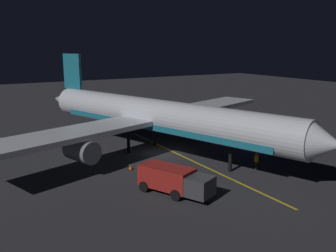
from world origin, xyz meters
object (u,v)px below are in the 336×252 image
ground_crew_worker (256,161)px  traffic_cone_near_right (152,170)px  traffic_cone_near_left (130,167)px  airliner (155,117)px  catering_truck (248,132)px  traffic_cone_under_wing (185,189)px  baggage_truck (173,180)px

ground_crew_worker → traffic_cone_near_right: (9.05, -4.51, -0.64)m
ground_crew_worker → traffic_cone_near_left: size_ratio=3.16×
ground_crew_worker → traffic_cone_near_left: 12.19m
airliner → catering_truck: bearing=170.7°
airliner → traffic_cone_near_right: (3.53, 5.90, -3.84)m
traffic_cone_near_right → traffic_cone_under_wing: (-0.15, 5.65, 0.00)m
baggage_truck → traffic_cone_near_left: baggage_truck is taller
traffic_cone_near_right → ground_crew_worker: bearing=153.5°
airliner → traffic_cone_near_right: 7.87m
airliner → catering_truck: size_ratio=6.22×
traffic_cone_near_right → traffic_cone_near_left: bearing=-50.8°
airliner → traffic_cone_near_left: (4.93, 4.17, -3.84)m
baggage_truck → ground_crew_worker: 10.02m
catering_truck → traffic_cone_near_right: (15.51, 3.93, -1.06)m
airliner → traffic_cone_near_right: size_ratio=71.49×
traffic_cone_under_wing → baggage_truck: bearing=-5.3°
traffic_cone_under_wing → catering_truck: bearing=-148.1°
traffic_cone_near_left → traffic_cone_under_wing: (-1.55, 7.37, 0.00)m
airliner → traffic_cone_under_wing: 12.63m
ground_crew_worker → traffic_cone_near_left: bearing=-30.8°
traffic_cone_near_left → traffic_cone_under_wing: size_ratio=1.00×
airliner → traffic_cone_under_wing: airliner is taller
airliner → ground_crew_worker: bearing=117.9°
baggage_truck → traffic_cone_near_right: baggage_truck is taller
baggage_truck → ground_crew_worker: size_ratio=3.78×
catering_truck → traffic_cone_under_wing: bearing=31.9°
catering_truck → traffic_cone_near_left: catering_truck is taller
ground_crew_worker → traffic_cone_near_right: 10.13m
catering_truck → traffic_cone_near_left: size_ratio=11.50×
baggage_truck → traffic_cone_near_right: size_ratio=11.97×
traffic_cone_near_left → traffic_cone_near_right: 2.22m
baggage_truck → traffic_cone_near_left: size_ratio=11.97×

